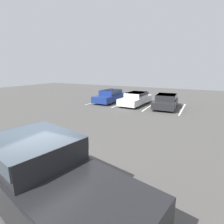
{
  "coord_description": "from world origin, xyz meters",
  "views": [
    {
      "loc": [
        4.04,
        -3.23,
        3.46
      ],
      "look_at": [
        -0.53,
        5.58,
        1.0
      ],
      "focal_mm": 28.0,
      "sensor_mm": 36.0,
      "label": 1
    }
  ],
  "objects": [
    {
      "name": "ground_plane",
      "position": [
        0.0,
        0.0,
        0.0
      ],
      "size": [
        60.0,
        60.0,
        0.0
      ],
      "primitive_type": "plane",
      "color": "#4C4947"
    },
    {
      "name": "stall_stripe_a",
      "position": [
        -6.09,
        12.99,
        0.0
      ],
      "size": [
        0.12,
        5.01,
        0.01
      ],
      "primitive_type": "cube",
      "color": "white",
      "rests_on": "ground_plane"
    },
    {
      "name": "stall_stripe_b",
      "position": [
        -3.17,
        12.99,
        0.0
      ],
      "size": [
        0.12,
        5.01,
        0.01
      ],
      "primitive_type": "cube",
      "color": "white",
      "rests_on": "ground_plane"
    },
    {
      "name": "stall_stripe_c",
      "position": [
        -0.26,
        12.99,
        0.0
      ],
      "size": [
        0.12,
        5.01,
        0.01
      ],
      "primitive_type": "cube",
      "color": "white",
      "rests_on": "ground_plane"
    },
    {
      "name": "stall_stripe_d",
      "position": [
        2.65,
        12.99,
        0.0
      ],
      "size": [
        0.12,
        5.01,
        0.01
      ],
      "primitive_type": "cube",
      "color": "white",
      "rests_on": "ground_plane"
    },
    {
      "name": "pickup_truck",
      "position": [
        0.67,
        -0.59,
        0.9
      ],
      "size": [
        6.39,
        3.28,
        1.8
      ],
      "rotation": [
        0.0,
        0.0,
        -0.22
      ],
      "color": "black",
      "rests_on": "ground_plane"
    },
    {
      "name": "parked_sedan_a",
      "position": [
        -4.67,
        13.19,
        0.68
      ],
      "size": [
        1.82,
        4.7,
        1.28
      ],
      "rotation": [
        0.0,
        0.0,
        -1.59
      ],
      "color": "navy",
      "rests_on": "ground_plane"
    },
    {
      "name": "parked_sedan_b",
      "position": [
        -1.71,
        13.0,
        0.65
      ],
      "size": [
        2.1,
        4.74,
        1.21
      ],
      "rotation": [
        0.0,
        0.0,
        -1.64
      ],
      "color": "silver",
      "rests_on": "ground_plane"
    },
    {
      "name": "parked_sedan_c",
      "position": [
        1.2,
        12.91,
        0.65
      ],
      "size": [
        2.07,
        4.3,
        1.22
      ],
      "rotation": [
        0.0,
        0.0,
        -1.51
      ],
      "color": "#232326",
      "rests_on": "ground_plane"
    }
  ]
}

